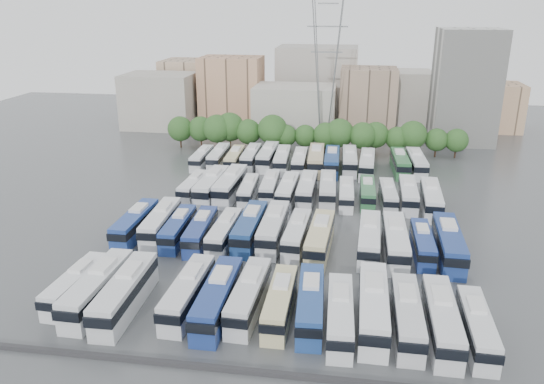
# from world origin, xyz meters

# --- Properties ---
(ground) EXTENTS (220.00, 220.00, 0.00)m
(ground) POSITION_xyz_m (0.00, 0.00, 0.00)
(ground) COLOR #424447
(ground) RESTS_ON ground
(parapet) EXTENTS (56.00, 0.50, 0.50)m
(parapet) POSITION_xyz_m (0.00, -33.00, 0.25)
(parapet) COLOR #2D2D30
(parapet) RESTS_ON ground
(tree_line) EXTENTS (66.18, 8.06, 8.41)m
(tree_line) POSITION_xyz_m (-2.14, 42.07, 4.49)
(tree_line) COLOR black
(tree_line) RESTS_ON ground
(city_buildings) EXTENTS (102.00, 35.00, 20.00)m
(city_buildings) POSITION_xyz_m (-7.46, 71.86, 7.87)
(city_buildings) COLOR #9E998E
(city_buildings) RESTS_ON ground
(apartment_tower) EXTENTS (14.00, 14.00, 26.00)m
(apartment_tower) POSITION_xyz_m (34.00, 58.00, 13.00)
(apartment_tower) COLOR silver
(apartment_tower) RESTS_ON ground
(electricity_pylon) EXTENTS (9.00, 6.91, 33.83)m
(electricity_pylon) POSITION_xyz_m (2.00, 50.00, 18.66)
(electricity_pylon) COLOR slate
(electricity_pylon) RESTS_ON ground
(bus_r0_s0) EXTENTS (2.90, 11.20, 3.48)m
(bus_r0_s0) POSITION_xyz_m (-21.45, -23.11, 1.71)
(bus_r0_s0) COLOR silver
(bus_r0_s0) RESTS_ON ground
(bus_r0_s1) EXTENTS (3.10, 13.23, 4.14)m
(bus_r0_s1) POSITION_xyz_m (-18.33, -23.97, 2.03)
(bus_r0_s1) COLOR silver
(bus_r0_s1) RESTS_ON ground
(bus_r0_s2) EXTENTS (3.21, 13.44, 4.20)m
(bus_r0_s2) POSITION_xyz_m (-14.94, -24.51, 2.06)
(bus_r0_s2) COLOR silver
(bus_r0_s2) RESTS_ON ground
(bus_r0_s4) EXTENTS (3.02, 12.52, 3.91)m
(bus_r0_s4) POSITION_xyz_m (-8.32, -23.16, 1.92)
(bus_r0_s4) COLOR silver
(bus_r0_s4) RESTS_ON ground
(bus_r0_s5) EXTENTS (2.88, 13.14, 4.12)m
(bus_r0_s5) POSITION_xyz_m (-4.81, -23.91, 2.02)
(bus_r0_s5) COLOR navy
(bus_r0_s5) RESTS_ON ground
(bus_r0_s6) EXTENTS (3.13, 12.41, 3.87)m
(bus_r0_s6) POSITION_xyz_m (-1.66, -22.79, 1.90)
(bus_r0_s6) COLOR silver
(bus_r0_s6) RESTS_ON ground
(bus_r0_s7) EXTENTS (2.56, 11.59, 3.64)m
(bus_r0_s7) POSITION_xyz_m (1.82, -23.40, 1.78)
(bus_r0_s7) COLOR #CCC28C
(bus_r0_s7) RESTS_ON ground
(bus_r0_s8) EXTENTS (3.30, 12.39, 3.85)m
(bus_r0_s8) POSITION_xyz_m (5.04, -23.34, 1.89)
(bus_r0_s8) COLOR navy
(bus_r0_s8) RESTS_ON ground
(bus_r0_s9) EXTENTS (2.99, 12.06, 3.76)m
(bus_r0_s9) POSITION_xyz_m (8.17, -24.94, 1.85)
(bus_r0_s9) COLOR silver
(bus_r0_s9) RESTS_ON ground
(bus_r0_s10) EXTENTS (3.13, 13.63, 4.27)m
(bus_r0_s10) POSITION_xyz_m (11.50, -23.34, 2.09)
(bus_r0_s10) COLOR silver
(bus_r0_s10) RESTS_ON ground
(bus_r0_s11) EXTENTS (2.72, 12.28, 3.85)m
(bus_r0_s11) POSITION_xyz_m (14.86, -24.16, 1.89)
(bus_r0_s11) COLOR silver
(bus_r0_s11) RESTS_ON ground
(bus_r0_s12) EXTENTS (2.93, 12.81, 4.01)m
(bus_r0_s12) POSITION_xyz_m (18.17, -24.49, 1.97)
(bus_r0_s12) COLOR silver
(bus_r0_s12) RESTS_ON ground
(bus_r0_s13) EXTENTS (2.70, 11.38, 3.56)m
(bus_r0_s13) POSITION_xyz_m (21.47, -24.92, 1.75)
(bus_r0_s13) COLOR silver
(bus_r0_s13) RESTS_ON ground
(bus_r1_s0) EXTENTS (2.75, 12.39, 3.88)m
(bus_r1_s0) POSITION_xyz_m (-21.46, -5.90, 1.91)
(bus_r1_s0) COLOR navy
(bus_r1_s0) RESTS_ON ground
(bus_r1_s1) EXTENTS (3.32, 12.66, 3.94)m
(bus_r1_s1) POSITION_xyz_m (-17.99, -5.01, 1.93)
(bus_r1_s1) COLOR silver
(bus_r1_s1) RESTS_ON ground
(bus_r1_s2) EXTENTS (2.82, 11.50, 3.59)m
(bus_r1_s2) POSITION_xyz_m (-14.98, -6.30, 1.76)
(bus_r1_s2) COLOR navy
(bus_r1_s2) RESTS_ON ground
(bus_r1_s3) EXTENTS (3.05, 11.82, 3.68)m
(bus_r1_s3) POSITION_xyz_m (-11.60, -6.77, 1.81)
(bus_r1_s3) COLOR navy
(bus_r1_s3) RESTS_ON ground
(bus_r1_s4) EXTENTS (2.84, 11.73, 3.66)m
(bus_r1_s4) POSITION_xyz_m (-8.20, -6.83, 1.80)
(bus_r1_s4) COLOR silver
(bus_r1_s4) RESTS_ON ground
(bus_r1_s5) EXTENTS (3.07, 13.09, 4.09)m
(bus_r1_s5) POSITION_xyz_m (-4.98, -5.08, 2.01)
(bus_r1_s5) COLOR navy
(bus_r1_s5) RESTS_ON ground
(bus_r1_s6) EXTENTS (3.00, 13.28, 4.16)m
(bus_r1_s6) POSITION_xyz_m (-1.70, -4.83, 2.04)
(bus_r1_s6) COLOR silver
(bus_r1_s6) RESTS_ON ground
(bus_r1_s7) EXTENTS (3.13, 11.95, 3.72)m
(bus_r1_s7) POSITION_xyz_m (1.71, -5.92, 1.82)
(bus_r1_s7) COLOR silver
(bus_r1_s7) RESTS_ON ground
(bus_r1_s8) EXTENTS (3.48, 13.04, 4.05)m
(bus_r1_s8) POSITION_xyz_m (4.93, -7.05, 1.99)
(bus_r1_s8) COLOR beige
(bus_r1_s8) RESTS_ON ground
(bus_r1_s10) EXTENTS (3.30, 12.93, 4.03)m
(bus_r1_s10) POSITION_xyz_m (11.43, -6.24, 1.98)
(bus_r1_s10) COLOR silver
(bus_r1_s10) RESTS_ON ground
(bus_r1_s11) EXTENTS (2.93, 13.22, 4.14)m
(bus_r1_s11) POSITION_xyz_m (14.81, -6.71, 2.03)
(bus_r1_s11) COLOR silver
(bus_r1_s11) RESTS_ON ground
(bus_r1_s12) EXTENTS (2.42, 11.04, 3.46)m
(bus_r1_s12) POSITION_xyz_m (18.37, -6.13, 1.70)
(bus_r1_s12) COLOR navy
(bus_r1_s12) RESTS_ON ground
(bus_r1_s13) EXTENTS (3.29, 13.66, 4.26)m
(bus_r1_s13) POSITION_xyz_m (21.62, -6.40, 2.09)
(bus_r1_s13) COLOR navy
(bus_r1_s13) RESTS_ON ground
(bus_r2_s1) EXTENTS (2.83, 11.09, 3.45)m
(bus_r2_s1) POSITION_xyz_m (-18.06, 11.40, 1.69)
(bus_r2_s1) COLOR silver
(bus_r2_s1) RESTS_ON ground
(bus_r2_s2) EXTENTS (3.28, 13.53, 4.22)m
(bus_r2_s2) POSITION_xyz_m (-14.80, 11.27, 2.07)
(bus_r2_s2) COLOR silver
(bus_r2_s2) RESTS_ON ground
(bus_r2_s3) EXTENTS (3.37, 13.78, 4.30)m
(bus_r2_s3) POSITION_xyz_m (-11.71, 12.03, 2.11)
(bus_r2_s3) COLOR silver
(bus_r2_s3) RESTS_ON ground
(bus_r2_s4) EXTENTS (2.81, 10.87, 3.38)m
(bus_r2_s4) POSITION_xyz_m (-8.34, 10.96, 1.66)
(bus_r2_s4) COLOR silver
(bus_r2_s4) RESTS_ON ground
(bus_r2_s5) EXTENTS (2.91, 11.42, 3.56)m
(bus_r2_s5) POSITION_xyz_m (-5.03, 13.13, 1.75)
(bus_r2_s5) COLOR silver
(bus_r2_s5) RESTS_ON ground
(bus_r2_s6) EXTENTS (2.83, 11.97, 3.74)m
(bus_r2_s6) POSITION_xyz_m (-1.71, 11.55, 1.84)
(bus_r2_s6) COLOR white
(bus_r2_s6) RESTS_ON ground
(bus_r2_s7) EXTENTS (2.77, 12.33, 3.86)m
(bus_r2_s7) POSITION_xyz_m (1.44, 12.30, 1.90)
(bus_r2_s7) COLOR silver
(bus_r2_s7) RESTS_ON ground
(bus_r2_s8) EXTENTS (3.19, 12.44, 3.87)m
(bus_r2_s8) POSITION_xyz_m (4.89, 12.91, 1.90)
(bus_r2_s8) COLOR silver
(bus_r2_s8) RESTS_ON ground
(bus_r2_s9) EXTENTS (2.62, 10.94, 3.42)m
(bus_r2_s9) POSITION_xyz_m (8.04, 11.65, 1.68)
(bus_r2_s9) COLOR white
(bus_r2_s9) RESTS_ON ground
(bus_r2_s10) EXTENTS (2.52, 11.11, 3.48)m
(bus_r2_s10) POSITION_xyz_m (11.51, 12.83, 1.71)
(bus_r2_s10) COLOR #2E6C3E
(bus_r2_s10) RESTS_ON ground
(bus_r2_s11) EXTENTS (2.75, 11.00, 3.43)m
(bus_r2_s11) POSITION_xyz_m (14.85, 11.91, 1.68)
(bus_r2_s11) COLOR silver
(bus_r2_s11) RESTS_ON ground
(bus_r2_s12) EXTENTS (2.98, 12.32, 3.84)m
(bus_r2_s12) POSITION_xyz_m (18.09, 12.39, 1.89)
(bus_r2_s12) COLOR silver
(bus_r2_s12) RESTS_ON ground
(bus_r2_s13) EXTENTS (3.44, 13.08, 4.07)m
(bus_r2_s13) POSITION_xyz_m (21.52, 10.63, 2.00)
(bus_r2_s13) COLOR white
(bus_r2_s13) RESTS_ON ground
(bus_r3_s0) EXTENTS (2.49, 11.02, 3.45)m
(bus_r3_s0) POSITION_xyz_m (-21.54, 28.77, 1.69)
(bus_r3_s0) COLOR silver
(bus_r3_s0) RESTS_ON ground
(bus_r3_s1) EXTENTS (2.83, 11.79, 3.68)m
(bus_r3_s1) POSITION_xyz_m (-18.25, 29.78, 1.81)
(bus_r3_s1) COLOR white
(bus_r3_s1) RESTS_ON ground
(bus_r3_s2) EXTENTS (2.91, 11.46, 3.57)m
(bus_r3_s2) POSITION_xyz_m (-14.76, 29.15, 1.75)
(bus_r3_s2) COLOR beige
(bus_r3_s2) RESTS_ON ground
(bus_r3_s3) EXTENTS (2.79, 12.00, 3.75)m
(bus_r3_s3) POSITION_xyz_m (-11.60, 30.34, 1.84)
(bus_r3_s3) COLOR silver
(bus_r3_s3) RESTS_ON ground
(bus_r3_s4) EXTENTS (2.89, 12.83, 4.02)m
(bus_r3_s4) POSITION_xyz_m (-8.28, 31.00, 1.97)
(bus_r3_s4) COLOR silver
(bus_r3_s4) RESTS_ON ground
(bus_r3_s5) EXTENTS (3.22, 12.29, 3.82)m
(bus_r3_s5) POSITION_xyz_m (-5.10, 29.47, 1.88)
(bus_r3_s5) COLOR silver
(bus_r3_s5) RESTS_ON ground
(bus_r3_s6) EXTENTS (2.88, 11.79, 3.68)m
(bus_r3_s6) POSITION_xyz_m (-1.53, 29.06, 1.81)
(bus_r3_s6) COLOR silver
(bus_r3_s6) RESTS_ON ground
(bus_r3_s7) EXTENTS (3.49, 13.77, 4.29)m
(bus_r3_s7) POSITION_xyz_m (1.69, 29.63, 2.11)
(bus_r3_s7) COLOR #C8B489
(bus_r3_s7) RESTS_ON ground
(bus_r3_s8) EXTENTS (3.11, 13.13, 4.10)m
(bus_r3_s8) POSITION_xyz_m (4.82, 29.31, 2.01)
(bus_r3_s8) COLOR navy
(bus_r3_s8) RESTS_ON ground
(bus_r3_s9) EXTENTS (3.16, 12.91, 4.03)m
(bus_r3_s9) POSITION_xyz_m (8.26, 30.41, 1.98)
(bus_r3_s9) COLOR silver
(bus_r3_s9) RESTS_ON ground
(bus_r3_s10) EXTENTS (3.37, 12.85, 4.00)m
(bus_r3_s10) POSITION_xyz_m (11.66, 28.74, 1.96)
(bus_r3_s10) COLOR silver
(bus_r3_s10) RESTS_ON ground
(bus_r3_s12) EXTENTS (3.29, 12.73, 3.96)m
(bus_r3_s12) POSITION_xyz_m (18.06, 30.52, 1.94)
(bus_r3_s12) COLOR #2B6537
(bus_r3_s12) RESTS_ON ground
(bus_r3_s13) EXTENTS (3.32, 12.88, 4.01)m
(bus_r3_s13) POSITION_xyz_m (21.23, 30.72, 1.97)
(bus_r3_s13) COLOR silver
(bus_r3_s13) RESTS_ON ground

